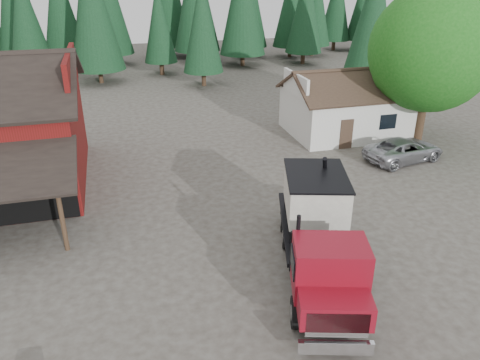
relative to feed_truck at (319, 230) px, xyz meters
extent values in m
plane|color=#423C34|center=(-4.02, 2.24, -1.93)|extent=(120.00, 120.00, 0.00)
cube|color=maroon|center=(-9.02, 12.24, 4.07)|extent=(0.25, 7.00, 2.00)
cylinder|color=#382619|center=(-9.62, 4.34, -0.53)|extent=(0.20, 0.20, 2.80)
cube|color=silver|center=(8.98, 15.24, -0.43)|extent=(8.00, 6.00, 3.00)
cube|color=#38281E|center=(8.98, 13.74, 1.82)|extent=(8.60, 3.42, 1.80)
cube|color=#38281E|center=(8.98, 16.74, 1.82)|extent=(8.60, 3.42, 1.80)
cube|color=silver|center=(4.98, 15.24, 1.82)|extent=(0.20, 4.20, 1.50)
cube|color=silver|center=(12.98, 15.24, 1.82)|extent=(0.20, 4.20, 1.50)
cube|color=#38281E|center=(7.48, 12.22, -0.93)|extent=(0.90, 0.06, 2.00)
cube|color=black|center=(10.48, 12.22, -0.33)|extent=(1.20, 0.06, 1.00)
cylinder|color=#382619|center=(12.98, 12.24, -0.33)|extent=(0.60, 0.60, 3.20)
sphere|color=#165A14|center=(12.98, 12.24, 4.27)|extent=(8.00, 8.00, 8.00)
sphere|color=#165A14|center=(11.78, 13.04, 3.07)|extent=(4.40, 4.40, 4.40)
sphere|color=#165A14|center=(13.98, 11.44, 3.37)|extent=(4.80, 4.80, 4.80)
cylinder|color=#382619|center=(1.98, 32.24, -1.13)|extent=(0.44, 0.44, 1.60)
cone|color=#10311A|center=(1.98, 32.24, 3.97)|extent=(3.96, 3.96, 9.00)
cylinder|color=#382619|center=(17.98, 28.24, -1.13)|extent=(0.44, 0.44, 1.60)
cone|color=#10311A|center=(17.98, 28.24, 4.97)|extent=(4.84, 4.84, 11.00)
cylinder|color=#382619|center=(-8.02, 36.24, -1.13)|extent=(0.44, 0.44, 1.60)
cone|color=#10311A|center=(-8.02, 36.24, 5.47)|extent=(5.28, 5.28, 12.00)
cylinder|color=black|center=(-1.89, -2.60, -1.38)|extent=(0.65, 1.15, 1.10)
cylinder|color=black|center=(0.13, -3.20, -1.38)|extent=(0.65, 1.15, 1.10)
cylinder|color=black|center=(-0.50, 2.00, -1.38)|extent=(0.65, 1.15, 1.10)
cylinder|color=black|center=(1.51, 1.40, -1.38)|extent=(0.65, 1.15, 1.10)
cylinder|color=black|center=(-0.10, 3.34, -1.38)|extent=(0.65, 1.15, 1.10)
cylinder|color=black|center=(1.91, 2.74, -1.38)|extent=(0.65, 1.15, 1.10)
cube|color=black|center=(0.04, 0.17, -0.98)|extent=(3.53, 8.56, 0.40)
cube|color=silver|center=(-1.33, -4.38, -1.38)|extent=(2.26, 0.84, 0.45)
cube|color=silver|center=(-1.30, -4.29, -0.58)|extent=(1.85, 0.64, 0.90)
cube|color=maroon|center=(-1.12, -3.71, -0.43)|extent=(2.53, 1.89, 0.85)
cube|color=maroon|center=(-0.75, -2.47, 0.12)|extent=(2.79, 2.32, 1.85)
cube|color=black|center=(-0.98, -3.23, 0.42)|extent=(2.03, 0.68, 0.90)
cylinder|color=black|center=(-1.45, -1.32, 0.67)|extent=(0.17, 0.17, 1.80)
cube|color=black|center=(-0.46, -1.51, 0.07)|extent=(2.38, 0.82, 1.60)
cube|color=black|center=(0.45, 1.51, -0.71)|extent=(4.11, 6.29, 0.16)
cube|color=silver|center=(0.45, 1.51, 0.77)|extent=(3.15, 3.82, 1.60)
cone|color=silver|center=(0.45, 1.51, -0.23)|extent=(2.74, 2.74, 0.70)
cube|color=black|center=(0.45, 1.51, 1.59)|extent=(3.28, 3.95, 0.08)
cylinder|color=black|center=(1.42, 2.68, 0.67)|extent=(1.32, 1.98, 3.05)
cube|color=maroon|center=(0.56, 3.98, -0.43)|extent=(0.81, 0.94, 0.45)
cylinder|color=silver|center=(0.54, -2.18, -1.08)|extent=(0.82, 1.12, 0.56)
imported|color=#ADAEB5|center=(9.98, 9.36, -1.21)|extent=(5.51, 3.33, 1.43)
camera|label=1|loc=(-6.99, -13.97, 9.19)|focal=35.00mm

